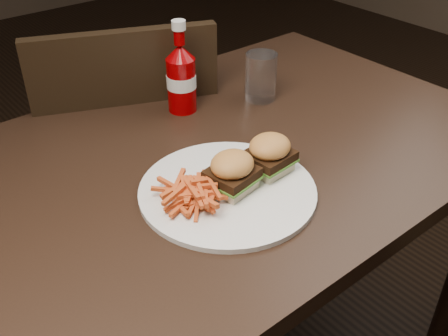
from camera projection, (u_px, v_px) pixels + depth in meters
dining_table at (229, 153)px, 1.11m from camera, size 1.20×0.80×0.04m
chair_far at (130, 165)px, 1.61m from camera, size 0.61×0.61×0.04m
plate at (227, 191)px, 0.96m from camera, size 0.33×0.33×0.01m
sandwich_half_a at (232, 184)px, 0.95m from camera, size 0.08×0.08×0.02m
sandwich_half_b at (269, 166)px, 1.00m from camera, size 0.08×0.08×0.02m
fries_pile at (192, 190)px, 0.92m from camera, size 0.12×0.12×0.04m
ketchup_bottle at (182, 86)px, 1.20m from camera, size 0.07×0.07×0.13m
tumbler at (261, 77)px, 1.25m from camera, size 0.08×0.08×0.12m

